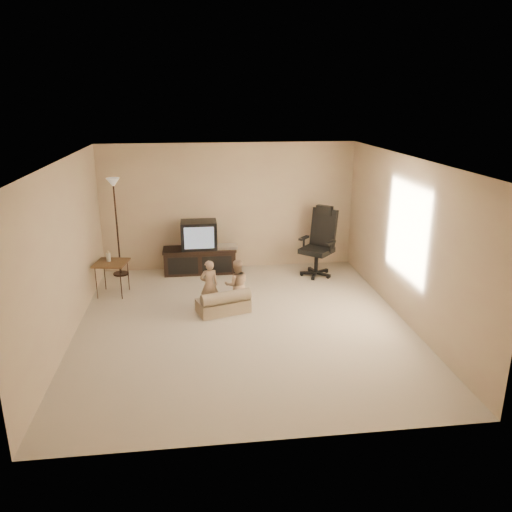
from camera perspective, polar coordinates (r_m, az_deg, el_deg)
The scene contains 9 objects.
floor at distance 7.73m, azimuth -1.46°, elevation -7.76°, with size 5.50×5.50×0.00m, color beige.
room_shell at distance 7.21m, azimuth -1.56°, elevation 3.20°, with size 5.50×5.50×5.50m.
tv_stand at distance 9.87m, azimuth -6.44°, elevation 0.55°, with size 1.45×0.54×1.04m.
office_chair at distance 9.73m, azimuth 7.18°, elevation 0.59°, with size 0.88×0.88×1.35m.
side_table at distance 9.01m, azimuth -16.24°, elevation -0.78°, with size 0.62×0.62×0.81m.
floor_lamp at distance 9.79m, azimuth -15.81°, elevation 5.61°, with size 0.30×0.30×1.90m.
child_sofa at distance 8.07m, azimuth -3.69°, elevation -5.41°, with size 0.91×0.67×0.40m.
toddler_left at distance 8.15m, azimuth -5.37°, elevation -3.29°, with size 0.30×0.22×0.83m, color tan.
toddler_right at distance 8.11m, azimuth -2.22°, elevation -3.29°, with size 0.41×0.22×0.84m, color tan.
Camera 1 is at (-0.67, -6.95, 3.32)m, focal length 35.00 mm.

